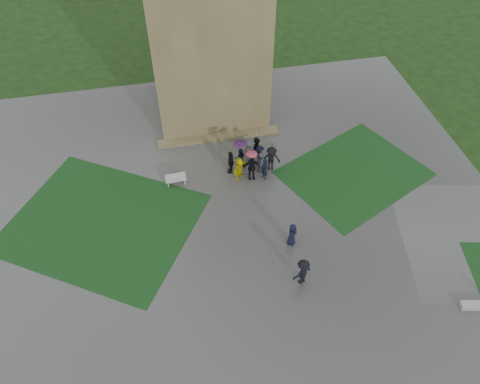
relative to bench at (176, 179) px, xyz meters
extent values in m
plane|color=black|center=(3.60, -6.50, -0.43)|extent=(120.00, 120.00, 0.00)
cube|color=#3A3A37|center=(3.60, -4.50, -0.42)|extent=(34.00, 34.00, 0.02)
cube|color=black|center=(-4.90, -2.50, -0.41)|extent=(14.10, 13.46, 0.01)
cube|color=black|center=(12.10, -1.50, -0.41)|extent=(11.12, 10.15, 0.01)
cube|color=brown|center=(3.60, 4.10, -0.30)|extent=(9.00, 0.80, 0.22)
cube|color=#A8A8A4|center=(0.00, -0.06, -0.01)|extent=(1.40, 0.47, 0.06)
cube|color=#A8A8A4|center=(-0.55, -0.09, -0.22)|extent=(0.09, 0.37, 0.39)
cube|color=#A8A8A4|center=(0.56, -0.04, -0.22)|extent=(0.09, 0.37, 0.39)
cube|color=#A8A8A4|center=(-0.01, 0.14, 0.21)|extent=(1.39, 0.10, 0.37)
imported|color=black|center=(6.56, 0.06, 0.56)|extent=(1.33, 0.81, 1.95)
imported|color=black|center=(5.99, 0.92, 0.31)|extent=(0.95, 1.03, 1.45)
imported|color=black|center=(5.93, 1.79, 0.34)|extent=(1.28, 1.39, 1.51)
imported|color=#39393D|center=(5.22, 1.20, 0.54)|extent=(1.32, 0.84, 1.90)
imported|color=black|center=(4.56, 0.81, 0.36)|extent=(0.83, 0.59, 1.54)
imported|color=black|center=(3.82, 0.39, 0.48)|extent=(0.87, 1.17, 1.78)
imported|color=#C0B90B|center=(4.28, -0.33, 0.46)|extent=(1.56, 1.56, 1.75)
imported|color=black|center=(5.06, -0.51, 0.55)|extent=(1.17, 0.71, 1.93)
imported|color=black|center=(5.92, -0.70, 0.42)|extent=(0.58, 0.71, 1.66)
imported|color=#39393D|center=(5.88, 0.13, 0.34)|extent=(0.88, 0.79, 1.50)
imported|color=#EC617E|center=(5.93, 1.79, 1.70)|extent=(1.07, 1.07, 0.98)
imported|color=#632D7C|center=(4.56, 0.81, 1.51)|extent=(0.80, 0.80, 0.70)
imported|color=black|center=(6.56, 0.06, 1.54)|extent=(0.85, 0.85, 0.78)
imported|color=#EC617E|center=(5.06, -0.51, 1.65)|extent=(0.75, 0.75, 0.66)
imported|color=black|center=(6.20, -6.38, 0.38)|extent=(0.92, 0.93, 1.59)
imported|color=black|center=(6.00, -9.11, 0.51)|extent=(1.34, 1.02, 1.85)
camera|label=1|loc=(-0.27, -22.54, 22.05)|focal=35.00mm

